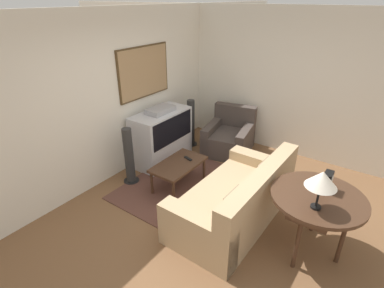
# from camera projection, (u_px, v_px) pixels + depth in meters

# --- Properties ---
(ground_plane) EXTENTS (12.00, 12.00, 0.00)m
(ground_plane) POSITION_uv_depth(u_px,v_px,m) (217.00, 221.00, 4.18)
(ground_plane) COLOR brown
(wall_back) EXTENTS (12.00, 0.10, 2.70)m
(wall_back) POSITION_uv_depth(u_px,v_px,m) (105.00, 100.00, 4.69)
(wall_back) COLOR silver
(wall_back) RESTS_ON ground_plane
(wall_right) EXTENTS (0.06, 12.00, 2.70)m
(wall_right) POSITION_uv_depth(u_px,v_px,m) (294.00, 85.00, 5.50)
(wall_right) COLOR silver
(wall_right) RESTS_ON ground_plane
(area_rug) EXTENTS (2.00, 1.69, 0.01)m
(area_rug) POSITION_uv_depth(u_px,v_px,m) (184.00, 186.00, 4.93)
(area_rug) COLOR brown
(area_rug) RESTS_ON ground_plane
(tv) EXTENTS (1.15, 0.56, 1.06)m
(tv) POSITION_uv_depth(u_px,v_px,m) (162.00, 136.00, 5.51)
(tv) COLOR silver
(tv) RESTS_ON ground_plane
(couch) EXTENTS (1.98, 1.03, 0.89)m
(couch) POSITION_uv_depth(u_px,v_px,m) (236.00, 201.00, 4.10)
(couch) COLOR tan
(couch) RESTS_ON ground_plane
(armchair) EXTENTS (1.10, 1.01, 0.86)m
(armchair) POSITION_uv_depth(u_px,v_px,m) (229.00, 138.00, 5.97)
(armchair) COLOR #473D38
(armchair) RESTS_ON ground_plane
(coffee_table) EXTENTS (0.92, 0.53, 0.44)m
(coffee_table) POSITION_uv_depth(u_px,v_px,m) (179.00, 166.00, 4.78)
(coffee_table) COLOR #472D1E
(coffee_table) RESTS_ON ground_plane
(console_table) EXTENTS (1.06, 1.06, 0.80)m
(console_table) POSITION_uv_depth(u_px,v_px,m) (318.00, 201.00, 3.40)
(console_table) COLOR #472D1E
(console_table) RESTS_ON ground_plane
(table_lamp) EXTENTS (0.32, 0.32, 0.45)m
(table_lamp) POSITION_uv_depth(u_px,v_px,m) (322.00, 180.00, 3.03)
(table_lamp) COLOR black
(table_lamp) RESTS_ON console_table
(mantel_clock) EXTENTS (0.17, 0.10, 0.23)m
(mantel_clock) POSITION_uv_depth(u_px,v_px,m) (327.00, 181.00, 3.43)
(mantel_clock) COLOR black
(mantel_clock) RESTS_ON console_table
(remote) EXTENTS (0.08, 0.17, 0.02)m
(remote) POSITION_uv_depth(u_px,v_px,m) (188.00, 158.00, 4.87)
(remote) COLOR black
(remote) RESTS_ON coffee_table
(speaker_tower_left) EXTENTS (0.26, 0.26, 0.97)m
(speaker_tower_left) POSITION_uv_depth(u_px,v_px,m) (129.00, 157.00, 4.88)
(speaker_tower_left) COLOR black
(speaker_tower_left) RESTS_ON ground_plane
(speaker_tower_right) EXTENTS (0.26, 0.26, 0.97)m
(speaker_tower_right) POSITION_uv_depth(u_px,v_px,m) (191.00, 124.00, 6.14)
(speaker_tower_right) COLOR black
(speaker_tower_right) RESTS_ON ground_plane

